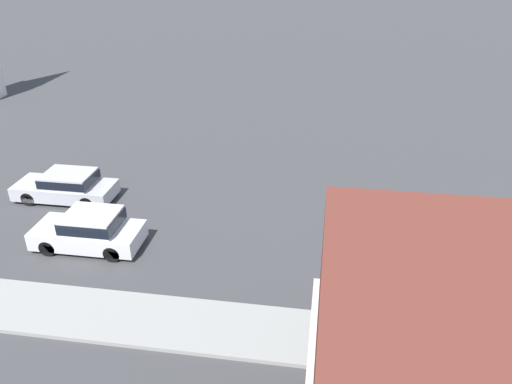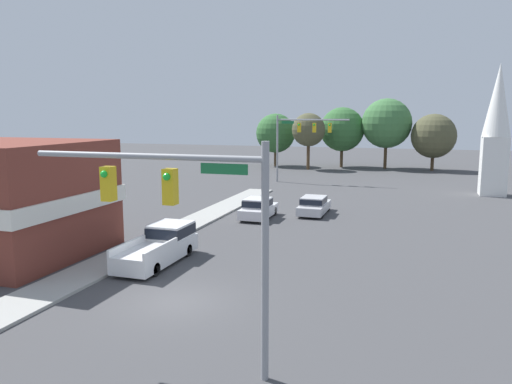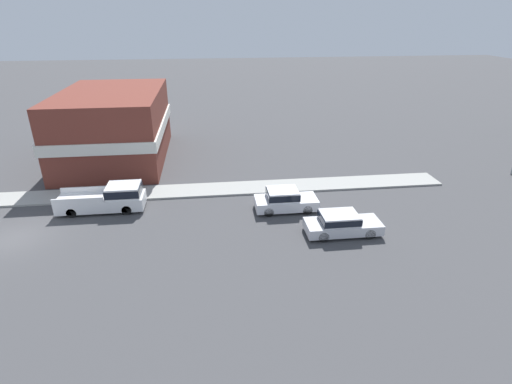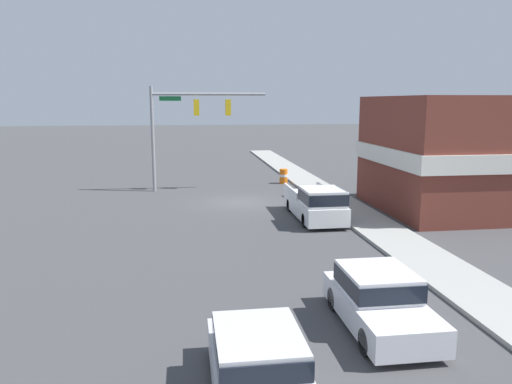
% 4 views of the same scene
% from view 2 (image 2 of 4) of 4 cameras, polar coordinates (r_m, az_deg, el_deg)
% --- Properties ---
extents(ground_plane, '(200.00, 200.00, 0.00)m').
position_cam_2_polar(ground_plane, '(21.10, -9.19, -12.30)').
color(ground_plane, '#424244').
extents(sidewalk_curb, '(2.40, 60.00, 0.14)m').
position_cam_2_polar(sidewalk_curb, '(24.09, -21.55, -9.93)').
color(sidewalk_curb, '#9E9E99').
rests_on(sidewalk_curb, ground).
extents(near_signal_assembly, '(7.55, 0.49, 6.86)m').
position_cam_2_polar(near_signal_assembly, '(14.50, -7.84, -1.53)').
color(near_signal_assembly, gray).
rests_on(near_signal_assembly, ground).
extents(far_signal_assembly, '(8.14, 0.49, 7.53)m').
position_cam_2_polar(far_signal_assembly, '(55.96, 5.14, 6.75)').
color(far_signal_assembly, gray).
rests_on(far_signal_assembly, ground).
extents(car_lead, '(1.89, 4.23, 1.53)m').
position_cam_2_polar(car_lead, '(36.69, 0.25, -1.82)').
color(car_lead, black).
rests_on(car_lead, ground).
extents(car_oncoming, '(1.85, 4.60, 1.38)m').
position_cam_2_polar(car_oncoming, '(38.54, 6.65, -1.46)').
color(car_oncoming, black).
rests_on(car_oncoming, ground).
extents(pickup_truck_parked, '(1.98, 5.74, 1.80)m').
position_cam_2_polar(pickup_truck_parked, '(26.51, -10.73, -5.91)').
color(pickup_truck_parked, black).
rests_on(pickup_truck_parked, ground).
extents(church_steeple, '(2.51, 2.51, 12.32)m').
position_cam_2_polar(church_steeple, '(51.89, 25.78, 6.71)').
color(church_steeple, white).
rests_on(church_steeple, ground).
extents(backdrop_tree_left_far, '(5.78, 5.78, 7.77)m').
position_cam_2_polar(backdrop_tree_left_far, '(74.32, 2.25, 6.72)').
color(backdrop_tree_left_far, '#4C3823').
rests_on(backdrop_tree_left_far, ground).
extents(backdrop_tree_left_mid, '(4.61, 4.61, 7.83)m').
position_cam_2_polar(backdrop_tree_left_mid, '(69.81, 6.03, 7.07)').
color(backdrop_tree_left_mid, '#4C3823').
rests_on(backdrop_tree_left_mid, ground).
extents(backdrop_tree_center, '(6.35, 6.35, 8.67)m').
position_cam_2_polar(backdrop_tree_center, '(73.72, 9.82, 7.07)').
color(backdrop_tree_center, '#4C3823').
rests_on(backdrop_tree_center, ground).
extents(backdrop_tree_right_mid, '(6.96, 6.96, 9.86)m').
position_cam_2_polar(backdrop_tree_right_mid, '(73.05, 14.70, 7.59)').
color(backdrop_tree_right_mid, '#4C3823').
rests_on(backdrop_tree_right_mid, ground).
extents(backdrop_tree_right_far, '(6.00, 6.00, 7.73)m').
position_cam_2_polar(backdrop_tree_right_far, '(72.17, 19.64, 6.04)').
color(backdrop_tree_right_far, '#4C3823').
rests_on(backdrop_tree_right_far, ground).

